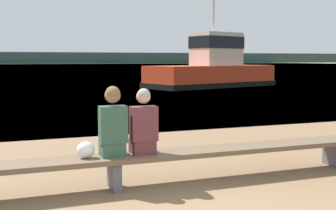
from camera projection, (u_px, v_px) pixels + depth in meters
water_surface at (22, 65)px, 122.24m from camera, size 240.00×240.00×0.00m
far_shoreline at (19, 58)px, 177.08m from camera, size 600.00×12.00×4.69m
bench_main at (114, 161)px, 5.97m from camera, size 8.37×0.54×0.48m
person_left at (113, 124)px, 5.90m from camera, size 0.38×0.36×1.00m
person_right at (143, 125)px, 6.06m from camera, size 0.38×0.35×0.96m
shopping_bag at (86, 150)px, 5.83m from camera, size 0.25×0.19×0.23m
tugboat_red at (213, 70)px, 28.28m from camera, size 9.89×6.12×6.96m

